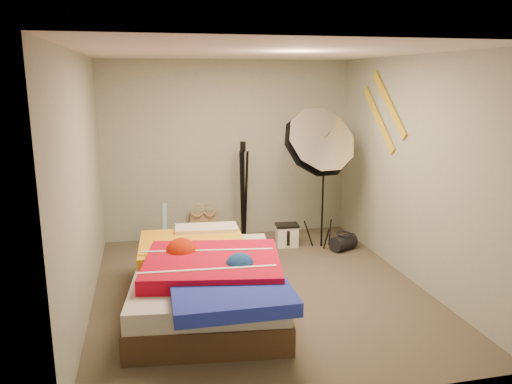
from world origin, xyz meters
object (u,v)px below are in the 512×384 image
object	(u,v)px
duffel_bag	(343,242)
bed	(208,280)
camera_case	(287,236)
tote_bag	(204,225)
wrapping_roll	(164,228)
camera_tripod	(243,185)
photo_umbrella	(318,144)

from	to	relation	value
duffel_bag	bed	size ratio (longest dim) A/B	0.15
camera_case	tote_bag	bearing A→B (deg)	156.39
wrapping_roll	camera_tripod	bearing A→B (deg)	11.04
tote_bag	duffel_bag	bearing A→B (deg)	-17.36
tote_bag	wrapping_roll	world-z (taller)	wrapping_roll
photo_umbrella	camera_tripod	size ratio (longest dim) A/B	1.41
photo_umbrella	camera_tripod	bearing A→B (deg)	145.83
tote_bag	duffel_bag	world-z (taller)	tote_bag
tote_bag	camera_tripod	world-z (taller)	camera_tripod
duffel_bag	photo_umbrella	world-z (taller)	photo_umbrella
tote_bag	bed	bearing A→B (deg)	-85.73
wrapping_roll	camera_tripod	size ratio (longest dim) A/B	0.47
photo_umbrella	camera_tripod	xyz separation A→B (m)	(-0.86, 0.58, -0.62)
wrapping_roll	bed	xyz separation A→B (m)	(0.35, -1.77, -0.03)
tote_bag	wrapping_roll	distance (m)	0.76
camera_case	bed	size ratio (longest dim) A/B	0.13
tote_bag	camera_tripod	bearing A→B (deg)	-15.60
tote_bag	camera_tripod	distance (m)	0.85
camera_tripod	duffel_bag	bearing A→B (deg)	-28.18
camera_case	photo_umbrella	world-z (taller)	photo_umbrella
tote_bag	camera_tripod	xyz separation A→B (m)	(0.52, -0.25, 0.62)
bed	photo_umbrella	world-z (taller)	photo_umbrella
camera_case	bed	world-z (taller)	bed
duffel_bag	camera_tripod	world-z (taller)	camera_tripod
duffel_bag	wrapping_roll	bearing A→B (deg)	144.42
wrapping_roll	photo_umbrella	world-z (taller)	photo_umbrella
duffel_bag	bed	world-z (taller)	bed
wrapping_roll	photo_umbrella	bearing A→B (deg)	-10.59
wrapping_roll	duffel_bag	xyz separation A→B (m)	(2.33, -0.44, -0.22)
camera_case	camera_tripod	xyz separation A→B (m)	(-0.54, 0.34, 0.67)
wrapping_roll	duffel_bag	world-z (taller)	wrapping_roll
camera_tripod	tote_bag	bearing A→B (deg)	154.31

